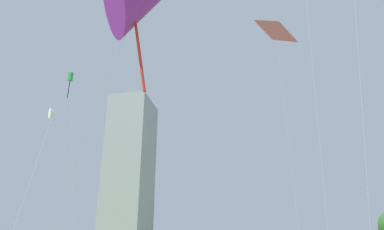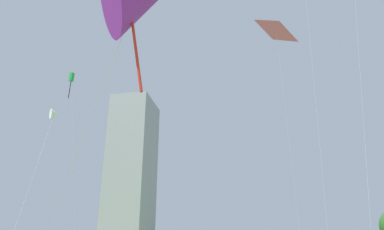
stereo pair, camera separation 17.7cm
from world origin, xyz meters
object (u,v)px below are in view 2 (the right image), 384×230
object	(u,v)px
kite_flying_3	(54,114)
kite_flying_1	(276,31)
kite_flying_0	(71,79)
distant_highrise_0	(131,176)

from	to	relation	value
kite_flying_3	kite_flying_1	bearing A→B (deg)	-1.45
kite_flying_3	kite_flying_0	bearing A→B (deg)	102.47
distant_highrise_0	kite_flying_1	bearing A→B (deg)	-62.25
kite_flying_1	kite_flying_3	bearing A→B (deg)	178.55
kite_flying_0	kite_flying_3	xyz separation A→B (m)	(0.60, -2.72, -6.26)
kite_flying_3	distant_highrise_0	world-z (taller)	distant_highrise_0
kite_flying_3	distant_highrise_0	bearing A→B (deg)	114.19
kite_flying_0	distant_highrise_0	xyz separation A→B (m)	(-35.77, 78.24, 5.39)
kite_flying_0	kite_flying_1	xyz separation A→B (m)	(27.83, -3.41, -1.44)
kite_flying_3	distant_highrise_0	size ratio (longest dim) A/B	0.31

